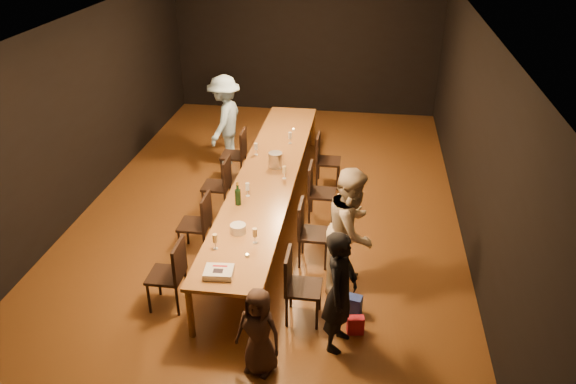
# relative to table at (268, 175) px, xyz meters

# --- Properties ---
(ground) EXTENTS (10.00, 10.00, 0.00)m
(ground) POSITION_rel_table_xyz_m (0.00, 0.00, -0.70)
(ground) COLOR #422310
(ground) RESTS_ON ground
(room_shell) EXTENTS (6.04, 10.04, 3.02)m
(room_shell) POSITION_rel_table_xyz_m (0.00, 0.00, 1.38)
(room_shell) COLOR black
(room_shell) RESTS_ON ground
(table) EXTENTS (0.90, 6.00, 0.75)m
(table) POSITION_rel_table_xyz_m (0.00, 0.00, 0.00)
(table) COLOR brown
(table) RESTS_ON ground
(chair_right_0) EXTENTS (0.42, 0.42, 0.93)m
(chair_right_0) POSITION_rel_table_xyz_m (0.85, -2.40, -0.24)
(chair_right_0) COLOR black
(chair_right_0) RESTS_ON ground
(chair_right_1) EXTENTS (0.42, 0.42, 0.93)m
(chair_right_1) POSITION_rel_table_xyz_m (0.85, -1.20, -0.24)
(chair_right_1) COLOR black
(chair_right_1) RESTS_ON ground
(chair_right_2) EXTENTS (0.42, 0.42, 0.93)m
(chair_right_2) POSITION_rel_table_xyz_m (0.85, 0.00, -0.24)
(chair_right_2) COLOR black
(chair_right_2) RESTS_ON ground
(chair_right_3) EXTENTS (0.42, 0.42, 0.93)m
(chair_right_3) POSITION_rel_table_xyz_m (0.85, 1.20, -0.24)
(chair_right_3) COLOR black
(chair_right_3) RESTS_ON ground
(chair_left_0) EXTENTS (0.42, 0.42, 0.93)m
(chair_left_0) POSITION_rel_table_xyz_m (-0.85, -2.40, -0.24)
(chair_left_0) COLOR black
(chair_left_0) RESTS_ON ground
(chair_left_1) EXTENTS (0.42, 0.42, 0.93)m
(chair_left_1) POSITION_rel_table_xyz_m (-0.85, -1.20, -0.24)
(chair_left_1) COLOR black
(chair_left_1) RESTS_ON ground
(chair_left_2) EXTENTS (0.42, 0.42, 0.93)m
(chair_left_2) POSITION_rel_table_xyz_m (-0.85, 0.00, -0.24)
(chair_left_2) COLOR black
(chair_left_2) RESTS_ON ground
(chair_left_3) EXTENTS (0.42, 0.42, 0.93)m
(chair_left_3) POSITION_rel_table_xyz_m (-0.85, 1.20, -0.24)
(chair_left_3) COLOR black
(chair_left_3) RESTS_ON ground
(woman_birthday) EXTENTS (0.48, 0.61, 1.49)m
(woman_birthday) POSITION_rel_table_xyz_m (1.29, -2.78, 0.04)
(woman_birthday) COLOR black
(woman_birthday) RESTS_ON ground
(woman_tan) EXTENTS (0.86, 0.98, 1.69)m
(woman_tan) POSITION_rel_table_xyz_m (1.36, -1.66, 0.14)
(woman_tan) COLOR #C8B596
(woman_tan) RESTS_ON ground
(man_blue) EXTENTS (0.76, 1.16, 1.69)m
(man_blue) POSITION_rel_table_xyz_m (-1.15, 1.87, 0.15)
(man_blue) COLOR #91BCE0
(man_blue) RESTS_ON ground
(child) EXTENTS (0.58, 0.46, 1.04)m
(child) POSITION_rel_table_xyz_m (0.48, -3.29, -0.18)
(child) COLOR #39271F
(child) RESTS_ON ground
(gift_bag_red) EXTENTS (0.21, 0.14, 0.23)m
(gift_bag_red) POSITION_rel_table_xyz_m (1.48, -2.58, -0.59)
(gift_bag_red) COLOR red
(gift_bag_red) RESTS_ON ground
(gift_bag_blue) EXTENTS (0.24, 0.19, 0.27)m
(gift_bag_blue) POSITION_rel_table_xyz_m (1.44, -2.25, -0.57)
(gift_bag_blue) COLOR #253CA2
(gift_bag_blue) RESTS_ON ground
(birthday_cake) EXTENTS (0.35, 0.29, 0.08)m
(birthday_cake) POSITION_rel_table_xyz_m (-0.09, -2.69, 0.09)
(birthday_cake) COLOR white
(birthday_cake) RESTS_ON table
(plate_stack) EXTENTS (0.22, 0.22, 0.11)m
(plate_stack) POSITION_rel_table_xyz_m (-0.08, -1.77, 0.11)
(plate_stack) COLOR white
(plate_stack) RESTS_ON table
(champagne_bottle) EXTENTS (0.08, 0.08, 0.35)m
(champagne_bottle) POSITION_rel_table_xyz_m (-0.24, -1.05, 0.22)
(champagne_bottle) COLOR black
(champagne_bottle) RESTS_ON table
(ice_bucket) EXTENTS (0.25, 0.25, 0.24)m
(ice_bucket) POSITION_rel_table_xyz_m (0.08, 0.22, 0.17)
(ice_bucket) COLOR #B1B1B6
(ice_bucket) RESTS_ON table
(wineglass_0) EXTENTS (0.06, 0.06, 0.21)m
(wineglass_0) POSITION_rel_table_xyz_m (-0.27, -2.17, 0.15)
(wineglass_0) COLOR beige
(wineglass_0) RESTS_ON table
(wineglass_1) EXTENTS (0.06, 0.06, 0.21)m
(wineglass_1) POSITION_rel_table_xyz_m (0.19, -1.98, 0.15)
(wineglass_1) COLOR beige
(wineglass_1) RESTS_ON table
(wineglass_2) EXTENTS (0.06, 0.06, 0.21)m
(wineglass_2) POSITION_rel_table_xyz_m (-0.16, -0.79, 0.15)
(wineglass_2) COLOR silver
(wineglass_2) RESTS_ON table
(wineglass_3) EXTENTS (0.06, 0.06, 0.21)m
(wineglass_3) POSITION_rel_table_xyz_m (0.28, -0.17, 0.15)
(wineglass_3) COLOR beige
(wineglass_3) RESTS_ON table
(wineglass_4) EXTENTS (0.06, 0.06, 0.21)m
(wineglass_4) POSITION_rel_table_xyz_m (-0.31, 0.63, 0.15)
(wineglass_4) COLOR silver
(wineglass_4) RESTS_ON table
(wineglass_5) EXTENTS (0.06, 0.06, 0.21)m
(wineglass_5) POSITION_rel_table_xyz_m (0.17, 1.19, 0.15)
(wineglass_5) COLOR silver
(wineglass_5) RESTS_ON table
(tealight_near) EXTENTS (0.05, 0.05, 0.03)m
(tealight_near) POSITION_rel_table_xyz_m (0.15, -2.28, 0.06)
(tealight_near) COLOR #B2B7B2
(tealight_near) RESTS_ON table
(tealight_mid) EXTENTS (0.05, 0.05, 0.03)m
(tealight_mid) POSITION_rel_table_xyz_m (0.15, 0.16, 0.06)
(tealight_mid) COLOR #B2B7B2
(tealight_mid) RESTS_ON table
(tealight_far) EXTENTS (0.05, 0.05, 0.03)m
(tealight_far) POSITION_rel_table_xyz_m (0.15, 1.79, 0.06)
(tealight_far) COLOR #B2B7B2
(tealight_far) RESTS_ON table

